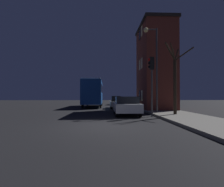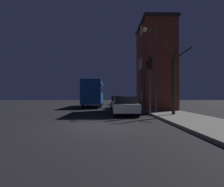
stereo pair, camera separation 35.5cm
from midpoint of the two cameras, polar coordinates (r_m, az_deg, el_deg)
name	(u,v)px [view 1 (the left image)]	position (r m, az deg, el deg)	size (l,w,h in m)	color
ground_plane	(102,126)	(8.80, -4.38, -10.52)	(120.00, 120.00, 0.00)	black
sidewalk	(211,124)	(10.18, 28.66, -8.66)	(3.42, 60.00, 0.16)	#605E59
brick_building	(155,66)	(19.68, 13.39, 8.62)	(3.36, 5.61, 9.11)	brown
streetlamp	(153,57)	(15.01, 12.67, 11.67)	(1.17, 0.39, 6.98)	#38383A
traffic_light	(151,74)	(13.04, 11.98, 6.31)	(0.43, 0.24, 4.33)	#38383A
bare_tree	(175,79)	(13.64, 19.21, 4.52)	(2.30, 1.44, 5.13)	#2D2319
bus	(93,92)	(24.86, -6.52, 0.64)	(2.44, 9.18, 3.63)	#194793
car_near_lane	(126,105)	(13.67, 3.94, -3.90)	(1.86, 4.10, 1.45)	#B7BABF
car_mid_lane	(118,102)	(21.37, 1.48, -2.87)	(1.85, 4.50, 1.45)	beige
car_far_lane	(116,100)	(30.50, 0.98, -2.21)	(1.71, 3.80, 1.55)	black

